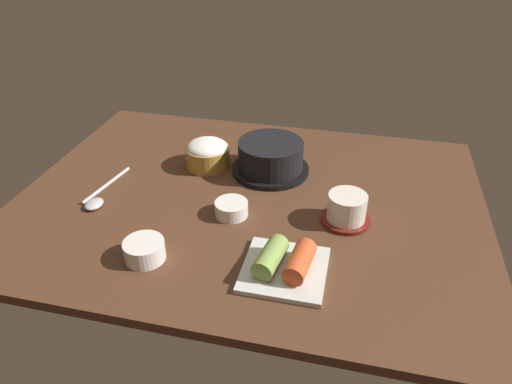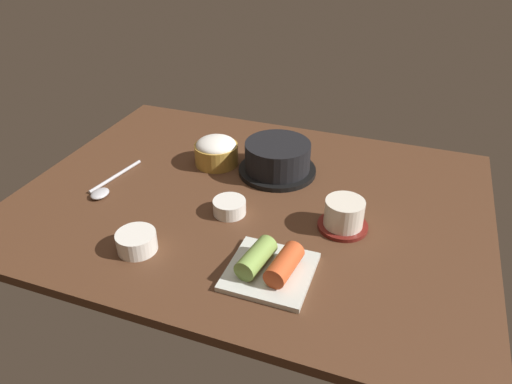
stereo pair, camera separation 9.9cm
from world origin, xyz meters
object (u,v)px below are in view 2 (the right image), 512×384
object	(u,v)px
kimchi_plate	(270,266)
side_bowl_near	(137,241)
banchan_cup_center	(229,206)
spoon	(105,188)
rice_bowl	(216,151)
tea_cup_with_saucer	(344,215)
stone_pot	(278,158)

from	to	relation	value
kimchi_plate	side_bowl_near	size ratio (longest dim) A/B	1.95
banchan_cup_center	kimchi_plate	bearing A→B (deg)	-46.81
banchan_cup_center	spoon	size ratio (longest dim) A/B	0.37
rice_bowl	spoon	bearing A→B (deg)	-133.04
tea_cup_with_saucer	rice_bowl	bearing A→B (deg)	155.68
rice_bowl	side_bowl_near	xyz separation A→B (cm)	(-0.43, -35.27, -1.51)
spoon	side_bowl_near	bearing A→B (deg)	-40.85
stone_pot	rice_bowl	bearing A→B (deg)	-176.79
stone_pot	rice_bowl	distance (cm)	15.31
rice_bowl	spoon	distance (cm)	27.13
rice_bowl	tea_cup_with_saucer	world-z (taller)	rice_bowl
rice_bowl	tea_cup_with_saucer	bearing A→B (deg)	-24.32
side_bowl_near	kimchi_plate	bearing A→B (deg)	4.78
side_bowl_near	banchan_cup_center	bearing A→B (deg)	55.45
banchan_cup_center	kimchi_plate	world-z (taller)	kimchi_plate
rice_bowl	banchan_cup_center	bearing A→B (deg)	-58.93
side_bowl_near	spoon	world-z (taller)	side_bowl_near
banchan_cup_center	spoon	bearing A→B (deg)	-177.60
stone_pot	side_bowl_near	bearing A→B (deg)	-113.50
stone_pot	spoon	distance (cm)	39.62
tea_cup_with_saucer	side_bowl_near	xyz separation A→B (cm)	(-34.62, -19.82, -1.08)
banchan_cup_center	kimchi_plate	distance (cm)	20.13
rice_bowl	spoon	xyz separation A→B (cm)	(-18.42, -19.72, -2.86)
tea_cup_with_saucer	spoon	xyz separation A→B (cm)	(-52.61, -4.27, -2.43)
spoon	banchan_cup_center	bearing A→B (deg)	2.40
rice_bowl	kimchi_plate	world-z (taller)	rice_bowl
banchan_cup_center	kimchi_plate	size ratio (longest dim) A/B	0.47
stone_pot	spoon	bearing A→B (deg)	-148.59
stone_pot	tea_cup_with_saucer	world-z (taller)	stone_pot
tea_cup_with_saucer	stone_pot	bearing A→B (deg)	139.22
stone_pot	rice_bowl	size ratio (longest dim) A/B	1.74
side_bowl_near	spoon	distance (cm)	23.82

